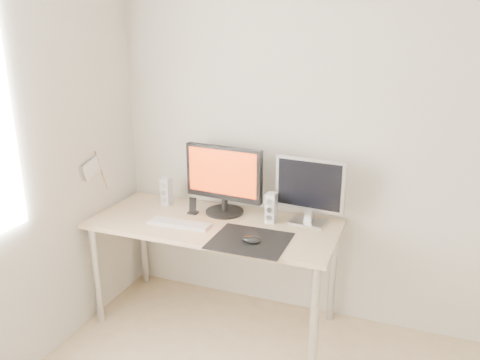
% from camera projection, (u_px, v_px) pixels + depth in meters
% --- Properties ---
extents(wall_back, '(3.50, 0.00, 3.50)m').
position_uv_depth(wall_back, '(374.00, 143.00, 2.89)').
color(wall_back, silver).
rests_on(wall_back, ground).
extents(mousepad, '(0.45, 0.40, 0.00)m').
position_uv_depth(mousepad, '(250.00, 241.00, 2.76)').
color(mousepad, black).
rests_on(mousepad, desk).
extents(mouse, '(0.12, 0.07, 0.04)m').
position_uv_depth(mouse, '(251.00, 240.00, 2.71)').
color(mouse, black).
rests_on(mouse, mousepad).
extents(desk, '(1.60, 0.70, 0.73)m').
position_uv_depth(desk, '(214.00, 233.00, 3.06)').
color(desk, '#D1B587').
rests_on(desk, ground).
extents(main_monitor, '(0.55, 0.29, 0.47)m').
position_uv_depth(main_monitor, '(224.00, 178.00, 3.11)').
color(main_monitor, black).
rests_on(main_monitor, desk).
extents(second_monitor, '(0.45, 0.18, 0.43)m').
position_uv_depth(second_monitor, '(310.00, 188.00, 2.94)').
color(second_monitor, '#B1B1B4').
rests_on(second_monitor, desk).
extents(speaker_left, '(0.06, 0.08, 0.20)m').
position_uv_depth(speaker_left, '(166.00, 191.00, 3.32)').
color(speaker_left, white).
rests_on(speaker_left, desk).
extents(speaker_right, '(0.06, 0.08, 0.20)m').
position_uv_depth(speaker_right, '(271.00, 208.00, 3.00)').
color(speaker_right, white).
rests_on(speaker_right, desk).
extents(keyboard, '(0.42, 0.12, 0.02)m').
position_uv_depth(keyboard, '(180.00, 223.00, 2.99)').
color(keyboard, silver).
rests_on(keyboard, desk).
extents(phone_dock, '(0.06, 0.05, 0.11)m').
position_uv_depth(phone_dock, '(193.00, 209.00, 3.17)').
color(phone_dock, black).
rests_on(phone_dock, desk).
extents(pennant, '(0.01, 0.23, 0.29)m').
position_uv_depth(pennant, '(95.00, 169.00, 3.08)').
color(pennant, '#A57F54').
rests_on(pennant, wall_left).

